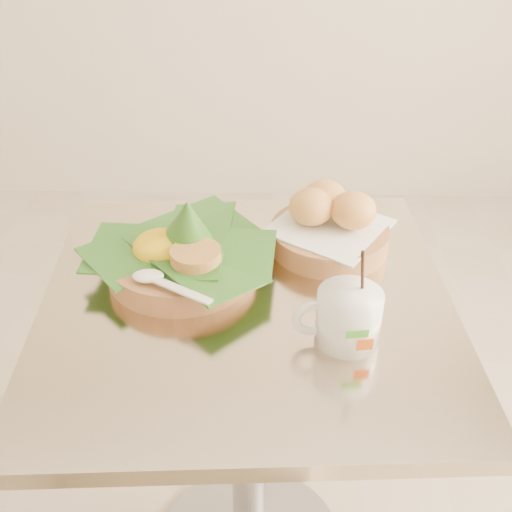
{
  "coord_description": "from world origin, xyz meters",
  "views": [
    {
      "loc": [
        0.21,
        -0.86,
        1.42
      ],
      "look_at": [
        0.18,
        0.04,
        0.82
      ],
      "focal_mm": 45.0,
      "sensor_mm": 36.0,
      "label": 1
    }
  ],
  "objects_px": {
    "coffee_mug": "(347,316)",
    "bread_basket": "(329,225)",
    "rice_basket": "(181,252)",
    "cafe_table": "(248,391)"
  },
  "relations": [
    {
      "from": "rice_basket",
      "to": "coffee_mug",
      "type": "xyz_separation_m",
      "value": [
        0.28,
        -0.17,
        0.0
      ]
    },
    {
      "from": "cafe_table",
      "to": "coffee_mug",
      "type": "xyz_separation_m",
      "value": [
        0.16,
        -0.1,
        0.27
      ]
    },
    {
      "from": "cafe_table",
      "to": "rice_basket",
      "type": "relative_size",
      "value": 2.26
    },
    {
      "from": "coffee_mug",
      "to": "bread_basket",
      "type": "bearing_deg",
      "value": 91.58
    },
    {
      "from": "rice_basket",
      "to": "coffee_mug",
      "type": "bearing_deg",
      "value": -32.06
    },
    {
      "from": "cafe_table",
      "to": "bread_basket",
      "type": "relative_size",
      "value": 2.85
    },
    {
      "from": "rice_basket",
      "to": "bread_basket",
      "type": "distance_m",
      "value": 0.29
    },
    {
      "from": "bread_basket",
      "to": "coffee_mug",
      "type": "distance_m",
      "value": 0.27
    },
    {
      "from": "cafe_table",
      "to": "rice_basket",
      "type": "height_order",
      "value": "rice_basket"
    },
    {
      "from": "bread_basket",
      "to": "coffee_mug",
      "type": "bearing_deg",
      "value": -88.42
    }
  ]
}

